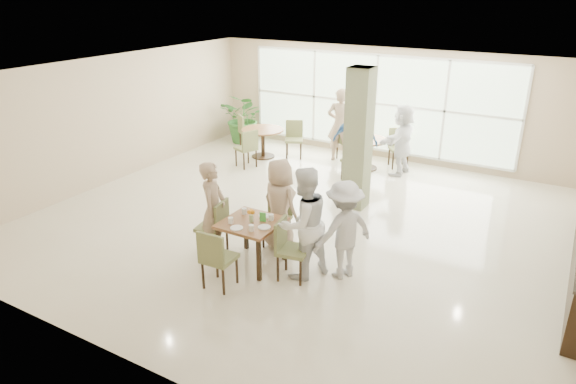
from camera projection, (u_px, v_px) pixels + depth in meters
The scene contains 19 objects.
ground at pixel (310, 223), 9.75m from camera, with size 10.00×10.00×0.00m, color beige.
room_shell at pixel (312, 136), 9.11m from camera, with size 10.00×10.00×10.00m.
window_bank at pixel (375, 103), 13.03m from camera, with size 7.00×0.04×7.00m.
column at pixel (358, 140), 10.00m from camera, with size 0.45×0.45×2.80m, color #6A7350.
main_table at pixel (252, 227), 8.10m from camera, with size 0.89×0.89×0.75m.
round_table_left at pixel (263, 136), 13.28m from camera, with size 1.09×1.09×0.75m.
round_table_right at pixel (366, 147), 12.44m from camera, with size 1.02×1.02×0.75m.
chairs_main_table at pixel (250, 238), 8.15m from camera, with size 2.09×2.06×0.95m.
chairs_table_left at pixel (263, 140), 13.28m from camera, with size 2.08×1.89×0.95m.
chairs_table_right at pixel (366, 149), 12.50m from camera, with size 1.96×1.86×0.95m.
tabletop_clutter at pixel (252, 219), 8.01m from camera, with size 0.69×0.79×0.21m.
potted_plant at pixel (244, 118), 14.47m from camera, with size 1.27×1.27×1.41m, color #306D2B.
teen_left at pixel (213, 209), 8.35m from camera, with size 0.59×0.39×1.62m, color tan.
teen_far at pixel (280, 204), 8.61m from camera, with size 0.77×0.42×1.58m, color tan.
teen_right at pixel (303, 223), 7.70m from camera, with size 0.86×0.67×1.77m, color white.
teen_standing at pixel (344, 230), 7.72m from camera, with size 1.01×0.58×1.56m, color #B7B7BA.
adult_a at pixel (355, 142), 11.62m from camera, with size 1.05×0.60×1.79m, color #3D75B7.
adult_b at pixel (402, 140), 11.99m from camera, with size 1.55×0.67×1.68m, color white.
adult_standing at pixel (340, 125), 12.89m from camera, with size 0.68×0.44×1.86m, color tan.
Camera 1 is at (4.03, -7.84, 4.22)m, focal length 32.00 mm.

